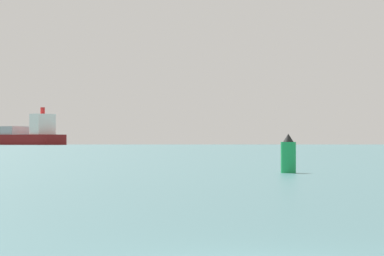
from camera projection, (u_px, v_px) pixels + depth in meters
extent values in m
cube|color=maroon|center=(0.00, 140.00, 826.76)|extent=(121.89, 120.38, 9.34)
cube|color=silver|center=(43.00, 124.00, 795.37)|extent=(23.76, 23.89, 18.73)
cylinder|color=red|center=(43.00, 111.00, 795.58)|extent=(4.00, 4.00, 6.00)
cube|color=#99999E|center=(15.00, 131.00, 815.40)|extent=(27.84, 27.93, 7.80)
cube|color=#2D8C47|center=(2.00, 131.00, 825.73)|extent=(27.84, 27.93, 7.80)
cube|color=#756B56|center=(148.00, 138.00, 1746.31)|extent=(794.28, 420.38, 24.42)
cylinder|color=#19994C|center=(288.00, 157.00, 52.46)|extent=(0.91, 0.91, 1.85)
cone|color=black|center=(288.00, 138.00, 52.48)|extent=(0.64, 0.64, 0.50)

